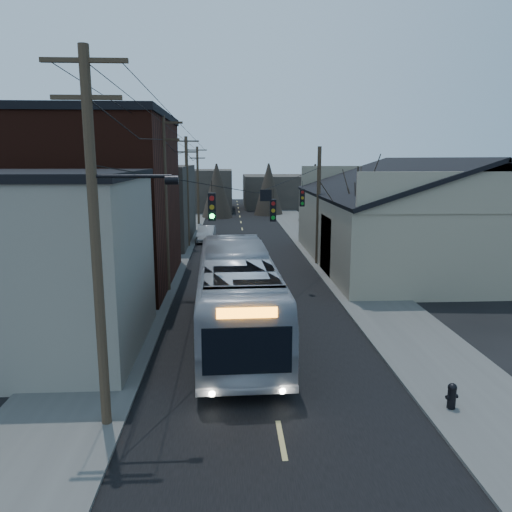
{
  "coord_description": "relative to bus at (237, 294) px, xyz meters",
  "views": [
    {
      "loc": [
        -1.37,
        -10.51,
        7.67
      ],
      "look_at": [
        -0.11,
        13.25,
        3.0
      ],
      "focal_mm": 35.0,
      "sensor_mm": 36.0,
      "label": 1
    }
  ],
  "objects": [
    {
      "name": "building_brick",
      "position": [
        -8.92,
        9.59,
        3.11
      ],
      "size": [
        10.0,
        12.0,
        10.0
      ],
      "primitive_type": "cube",
      "color": "black",
      "rests_on": "ground"
    },
    {
      "name": "sidewalk_left",
      "position": [
        -5.42,
        19.59,
        -1.83
      ],
      "size": [
        4.0,
        110.0,
        0.12
      ],
      "primitive_type": "cube",
      "color": "#474744",
      "rests_on": "ground"
    },
    {
      "name": "road_surface",
      "position": [
        1.08,
        19.59,
        -1.88
      ],
      "size": [
        9.0,
        110.0,
        0.02
      ],
      "primitive_type": "cube",
      "color": "black",
      "rests_on": "ground"
    },
    {
      "name": "warehouse",
      "position": [
        14.08,
        14.59,
        0.81
      ],
      "size": [
        16.16,
        20.6,
        7.73
      ],
      "color": "gray",
      "rests_on": "ground"
    },
    {
      "name": "bare_tree",
      "position": [
        7.58,
        9.59,
        1.71
      ],
      "size": [
        0.4,
        0.4,
        7.2
      ],
      "primitive_type": "cone",
      "color": "black",
      "rests_on": "ground"
    },
    {
      "name": "utility_lines",
      "position": [
        -2.03,
        13.73,
        3.07
      ],
      "size": [
        11.24,
        45.28,
        10.5
      ],
      "color": "#382B1E",
      "rests_on": "ground"
    },
    {
      "name": "parked_car",
      "position": [
        -2.49,
        25.49,
        -1.16
      ],
      "size": [
        1.71,
        4.44,
        1.44
      ],
      "primitive_type": "imported",
      "rotation": [
        0.0,
        0.0,
        -0.04
      ],
      "color": "#9DA1A4",
      "rests_on": "ground"
    },
    {
      "name": "building_clapboard",
      "position": [
        -7.92,
        -1.41,
        1.61
      ],
      "size": [
        8.0,
        8.0,
        7.0
      ],
      "primitive_type": "cube",
      "color": "gray",
      "rests_on": "ground"
    },
    {
      "name": "sidewalk_right",
      "position": [
        7.58,
        19.59,
        -1.83
      ],
      "size": [
        4.0,
        110.0,
        0.12
      ],
      "primitive_type": "cube",
      "color": "#474744",
      "rests_on": "ground"
    },
    {
      "name": "fire_hydrant",
      "position": [
        6.46,
        -7.11,
        -1.33
      ],
      "size": [
        0.39,
        0.28,
        0.82
      ],
      "rotation": [
        0.0,
        0.0,
        0.19
      ],
      "color": "black",
      "rests_on": "sidewalk_right"
    },
    {
      "name": "bus",
      "position": [
        0.0,
        0.0,
        0.0
      ],
      "size": [
        3.58,
        13.63,
        3.77
      ],
      "primitive_type": "imported",
      "rotation": [
        0.0,
        0.0,
        3.17
      ],
      "color": "#A1A4AD",
      "rests_on": "ground"
    },
    {
      "name": "ground",
      "position": [
        1.08,
        -10.41,
        -1.89
      ],
      "size": [
        160.0,
        160.0,
        0.0
      ],
      "primitive_type": "plane",
      "color": "black",
      "rests_on": "ground"
    },
    {
      "name": "building_far_right",
      "position": [
        8.08,
        59.59,
        0.61
      ],
      "size": [
        12.0,
        14.0,
        5.0
      ],
      "primitive_type": "cube",
      "color": "#302B26",
      "rests_on": "ground"
    },
    {
      "name": "building_far_left",
      "position": [
        -4.92,
        54.59,
        1.11
      ],
      "size": [
        10.0,
        12.0,
        6.0
      ],
      "primitive_type": "cube",
      "color": "#302B26",
      "rests_on": "ground"
    },
    {
      "name": "building_left_far",
      "position": [
        -8.42,
        25.59,
        1.61
      ],
      "size": [
        9.0,
        14.0,
        7.0
      ],
      "primitive_type": "cube",
      "color": "#302B26",
      "rests_on": "ground"
    }
  ]
}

